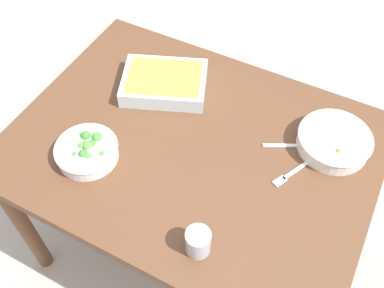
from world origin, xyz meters
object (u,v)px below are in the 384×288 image
(drink_cup, at_px, (198,242))
(fork_on_table, at_px, (292,173))
(spoon_by_stew, at_px, (297,145))
(broccoli_bowl, at_px, (87,151))
(baking_dish, at_px, (164,82))
(stew_bowl, at_px, (334,141))

(drink_cup, xyz_separation_m, fork_on_table, (0.15, 0.36, -0.04))
(spoon_by_stew, bearing_deg, broccoli_bowl, -148.99)
(drink_cup, relative_size, spoon_by_stew, 0.52)
(baking_dish, xyz_separation_m, fork_on_table, (0.54, -0.14, -0.03))
(stew_bowl, relative_size, spoon_by_stew, 1.48)
(stew_bowl, distance_m, baking_dish, 0.63)
(spoon_by_stew, bearing_deg, drink_cup, -104.81)
(fork_on_table, bearing_deg, baking_dish, 165.52)
(broccoli_bowl, bearing_deg, fork_on_table, 21.62)
(stew_bowl, xyz_separation_m, spoon_by_stew, (-0.10, -0.05, -0.03))
(drink_cup, bearing_deg, spoon_by_stew, 75.19)
(broccoli_bowl, bearing_deg, stew_bowl, 30.41)
(spoon_by_stew, distance_m, fork_on_table, 0.11)
(broccoli_bowl, height_order, fork_on_table, broccoli_bowl)
(broccoli_bowl, bearing_deg, drink_cup, -14.72)
(spoon_by_stew, relative_size, fork_on_table, 0.99)
(broccoli_bowl, distance_m, fork_on_table, 0.66)
(baking_dish, distance_m, fork_on_table, 0.56)
(stew_bowl, height_order, spoon_by_stew, stew_bowl)
(broccoli_bowl, height_order, drink_cup, drink_cup)
(drink_cup, height_order, spoon_by_stew, drink_cup)
(baking_dish, bearing_deg, fork_on_table, -14.48)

